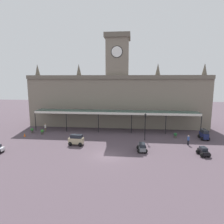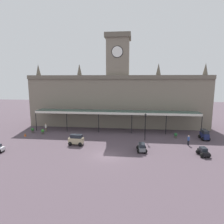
# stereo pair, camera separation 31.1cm
# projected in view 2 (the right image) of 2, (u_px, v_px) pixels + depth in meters

# --- Properties ---
(ground_plane) EXTENTS (140.00, 140.00, 0.00)m
(ground_plane) POSITION_uv_depth(u_px,v_px,m) (107.00, 156.00, 27.94)
(ground_plane) COLOR #4D4049
(station_building) EXTENTS (39.53, 6.68, 20.24)m
(station_building) POSITION_uv_depth(u_px,v_px,m) (118.00, 97.00, 45.37)
(station_building) COLOR slate
(station_building) RESTS_ON ground
(entrance_canopy) EXTENTS (33.24, 3.26, 4.23)m
(entrance_canopy) POSITION_uv_depth(u_px,v_px,m) (116.00, 112.00, 40.32)
(entrance_canopy) COLOR #38564C
(entrance_canopy) RESTS_ON ground
(car_black_sedan) EXTENTS (1.66, 2.13, 1.19)m
(car_black_sedan) POSITION_uv_depth(u_px,v_px,m) (203.00, 152.00, 27.83)
(car_black_sedan) COLOR black
(car_black_sedan) RESTS_ON ground
(car_beige_van) EXTENTS (2.45, 1.69, 1.77)m
(car_beige_van) POSITION_uv_depth(u_px,v_px,m) (76.00, 140.00, 32.27)
(car_beige_van) COLOR tan
(car_beige_van) RESTS_ON ground
(car_grey_estate) EXTENTS (1.63, 2.30, 1.27)m
(car_grey_estate) POSITION_uv_depth(u_px,v_px,m) (142.00, 148.00, 29.46)
(car_grey_estate) COLOR slate
(car_grey_estate) RESTS_ON ground
(car_navy_van) EXTENTS (1.60, 2.40, 1.77)m
(car_navy_van) POSITION_uv_depth(u_px,v_px,m) (204.00, 135.00, 35.20)
(car_navy_van) COLOR #19214C
(car_navy_van) RESTS_ON ground
(pedestrian_crossing_forecourt) EXTENTS (0.34, 0.38, 1.67)m
(pedestrian_crossing_forecourt) POSITION_uv_depth(u_px,v_px,m) (188.00, 140.00, 32.09)
(pedestrian_crossing_forecourt) COLOR black
(pedestrian_crossing_forecourt) RESTS_ON ground
(pedestrian_near_entrance) EXTENTS (0.34, 0.34, 1.67)m
(pedestrian_near_entrance) POSITION_uv_depth(u_px,v_px,m) (46.00, 127.00, 40.58)
(pedestrian_near_entrance) COLOR brown
(pedestrian_near_entrance) RESTS_ON ground
(victorian_lamppost) EXTENTS (0.30, 0.30, 4.79)m
(victorian_lamppost) POSITION_uv_depth(u_px,v_px,m) (145.00, 124.00, 34.50)
(victorian_lamppost) COLOR black
(victorian_lamppost) RESTS_ON ground
(traffic_cone) EXTENTS (0.40, 0.40, 0.61)m
(traffic_cone) POSITION_uv_depth(u_px,v_px,m) (25.00, 135.00, 37.33)
(traffic_cone) COLOR orange
(traffic_cone) RESTS_ON ground
(planter_by_canopy) EXTENTS (0.60, 0.60, 0.96)m
(planter_by_canopy) POSITION_uv_depth(u_px,v_px,m) (176.00, 135.00, 36.11)
(planter_by_canopy) COLOR #47423D
(planter_by_canopy) RESTS_ON ground
(planter_near_kerb) EXTENTS (0.60, 0.60, 0.96)m
(planter_near_kerb) POSITION_uv_depth(u_px,v_px,m) (33.00, 130.00, 39.77)
(planter_near_kerb) COLOR #47423D
(planter_near_kerb) RESTS_ON ground
(planter_forecourt_centre) EXTENTS (0.60, 0.60, 0.96)m
(planter_forecourt_centre) POSITION_uv_depth(u_px,v_px,m) (43.00, 132.00, 38.74)
(planter_forecourt_centre) COLOR #47423D
(planter_forecourt_centre) RESTS_ON ground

